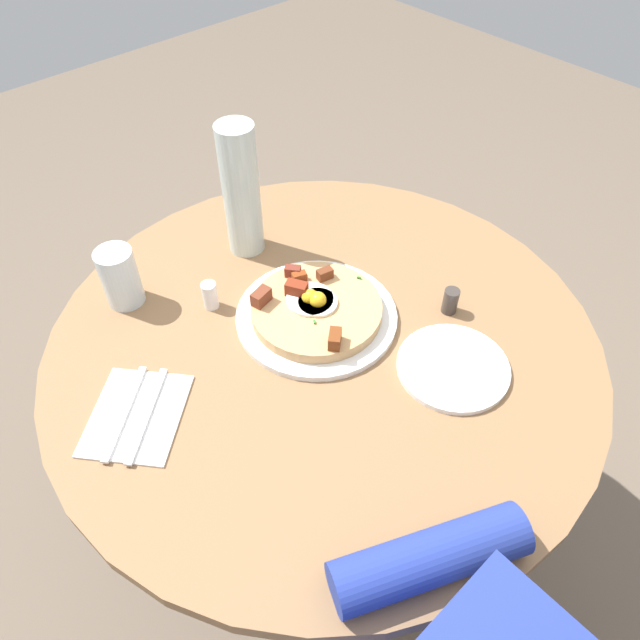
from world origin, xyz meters
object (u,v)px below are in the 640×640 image
(dining_table, at_px, (323,396))
(pizza_plate, at_px, (317,316))
(knife, at_px, (125,412))
(bread_plate, at_px, (453,367))
(pepper_shaker, at_px, (450,301))
(water_glass, at_px, (120,277))
(breakfast_pizza, at_px, (315,308))
(salt_shaker, at_px, (210,295))
(fork, at_px, (147,414))
(water_bottle, at_px, (241,191))

(dining_table, bearing_deg, pizza_plate, 152.92)
(pizza_plate, height_order, knife, pizza_plate)
(bread_plate, relative_size, pepper_shaker, 3.76)
(knife, height_order, water_glass, water_glass)
(bread_plate, xyz_separation_m, water_glass, (-0.52, -0.32, 0.05))
(breakfast_pizza, bearing_deg, dining_table, -24.84)
(breakfast_pizza, distance_m, water_glass, 0.36)
(pizza_plate, xyz_separation_m, knife, (-0.05, -0.36, 0.00))
(bread_plate, bearing_deg, knife, -122.74)
(knife, distance_m, pepper_shaker, 0.59)
(knife, distance_m, salt_shaker, 0.26)
(fork, xyz_separation_m, salt_shaker, (-0.13, 0.22, 0.02))
(pepper_shaker, bearing_deg, breakfast_pizza, -128.29)
(knife, height_order, salt_shaker, salt_shaker)
(pizza_plate, distance_m, fork, 0.34)
(bread_plate, xyz_separation_m, salt_shaker, (-0.40, -0.21, 0.02))
(fork, bearing_deg, salt_shaker, -9.10)
(breakfast_pizza, height_order, water_bottle, water_bottle)
(dining_table, distance_m, salt_shaker, 0.30)
(bread_plate, relative_size, water_glass, 1.64)
(breakfast_pizza, distance_m, knife, 0.37)
(water_glass, distance_m, salt_shaker, 0.16)
(pizza_plate, relative_size, water_glass, 2.53)
(knife, height_order, water_bottle, water_bottle)
(bread_plate, distance_m, salt_shaker, 0.45)
(knife, bearing_deg, water_bottle, -14.03)
(fork, xyz_separation_m, water_bottle, (-0.22, 0.37, 0.13))
(knife, relative_size, pepper_shaker, 3.58)
(breakfast_pizza, height_order, pepper_shaker, breakfast_pizza)
(breakfast_pizza, bearing_deg, bread_plate, 20.32)
(knife, distance_m, water_glass, 0.27)
(water_bottle, bearing_deg, fork, -58.84)
(bread_plate, bearing_deg, pizza_plate, -159.62)
(dining_table, height_order, water_bottle, water_bottle)
(bread_plate, distance_m, water_bottle, 0.51)
(water_bottle, bearing_deg, knife, -63.46)
(fork, relative_size, knife, 1.00)
(water_glass, height_order, salt_shaker, water_glass)
(pizza_plate, bearing_deg, water_bottle, 172.63)
(salt_shaker, xyz_separation_m, pepper_shaker, (0.30, 0.31, -0.00))
(water_bottle, bearing_deg, salt_shaker, -59.28)
(dining_table, distance_m, water_bottle, 0.43)
(bread_plate, xyz_separation_m, water_bottle, (-0.49, -0.06, 0.13))
(breakfast_pizza, bearing_deg, knife, -97.29)
(salt_shaker, bearing_deg, pepper_shaker, 45.89)
(bread_plate, distance_m, fork, 0.50)
(pizza_plate, xyz_separation_m, pepper_shaker, (0.15, 0.19, 0.02))
(knife, xyz_separation_m, water_glass, (-0.23, 0.13, 0.05))
(pizza_plate, bearing_deg, knife, -97.70)
(fork, bearing_deg, water_bottle, -9.41)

